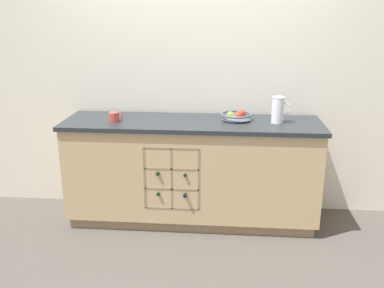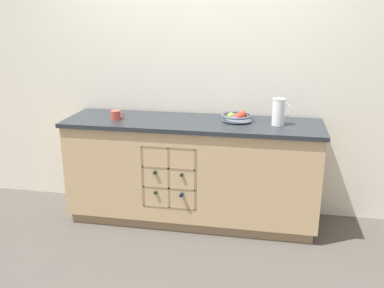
# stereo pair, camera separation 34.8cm
# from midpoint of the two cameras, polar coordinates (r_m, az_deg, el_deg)

# --- Properties ---
(ground_plane) EXTENTS (14.00, 14.00, 0.00)m
(ground_plane) POSITION_cam_midpoint_polar(r_m,az_deg,el_deg) (3.88, 2.61, -10.03)
(ground_plane) COLOR #4C4742
(back_wall) EXTENTS (4.51, 0.06, 2.55)m
(back_wall) POSITION_cam_midpoint_polar(r_m,az_deg,el_deg) (3.82, 3.63, 9.68)
(back_wall) COLOR silver
(back_wall) RESTS_ON ground_plane
(kitchen_island) EXTENTS (2.15, 0.61, 0.90)m
(kitchen_island) POSITION_cam_midpoint_polar(r_m,az_deg,el_deg) (3.69, 2.68, -3.70)
(kitchen_island) COLOR #8B7354
(kitchen_island) RESTS_ON ground_plane
(fruit_bowl) EXTENTS (0.26, 0.26, 0.08)m
(fruit_bowl) POSITION_cam_midpoint_polar(r_m,az_deg,el_deg) (3.58, 8.83, 3.60)
(fruit_bowl) COLOR #4C5666
(fruit_bowl) RESTS_ON kitchen_island
(white_pitcher) EXTENTS (0.16, 0.10, 0.22)m
(white_pitcher) POSITION_cam_midpoint_polar(r_m,az_deg,el_deg) (3.51, 14.31, 4.22)
(white_pitcher) COLOR white
(white_pitcher) RESTS_ON kitchen_island
(ceramic_mug) EXTENTS (0.12, 0.08, 0.08)m
(ceramic_mug) POSITION_cam_midpoint_polar(r_m,az_deg,el_deg) (3.62, -7.41, 3.80)
(ceramic_mug) COLOR #B7473D
(ceramic_mug) RESTS_ON kitchen_island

